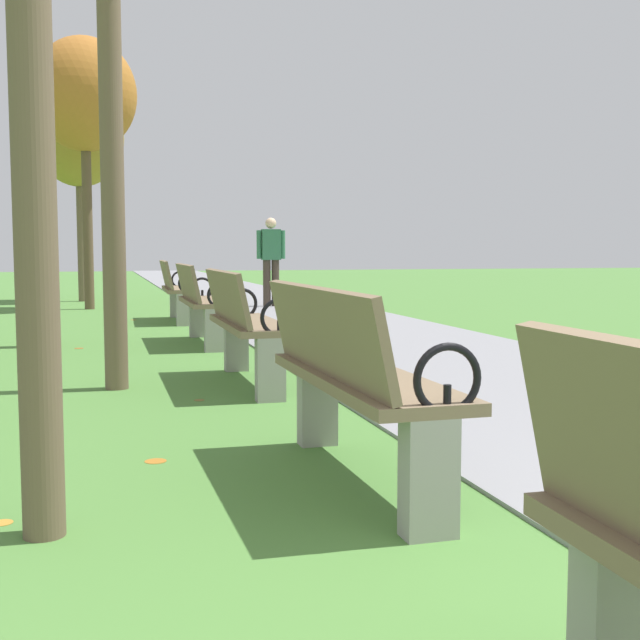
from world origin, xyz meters
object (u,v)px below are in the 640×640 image
object	(u,v)px
park_bench_4	(200,301)
tree_4	(85,96)
park_bench_2	(352,378)
park_bench_5	(176,289)
tree_5	(79,139)
park_bench_3	(244,323)
pedestrian_walking	(271,257)

from	to	relation	value
park_bench_4	tree_4	world-z (taller)	tree_4
park_bench_2	tree_4	xyz separation A→B (m)	(-1.26, 11.50, 3.24)
park_bench_5	tree_4	distance (m)	4.53
park_bench_4	tree_5	bearing A→B (deg)	99.78
tree_4	tree_5	world-z (taller)	tree_4
park_bench_4	tree_4	xyz separation A→B (m)	(-1.26, 5.87, 3.24)
park_bench_3	tree_4	size ratio (longest dim) A/B	0.34
park_bench_4	park_bench_5	world-z (taller)	same
pedestrian_walking	tree_4	bearing A→B (deg)	173.86
tree_4	park_bench_4	bearing A→B (deg)	-77.87
park_bench_3	park_bench_4	size ratio (longest dim) A/B	1.00
park_bench_2	pedestrian_walking	world-z (taller)	pedestrian_walking
tree_5	park_bench_2	bearing A→B (deg)	-84.16
park_bench_5	tree_4	bearing A→B (deg)	113.51
park_bench_3	tree_4	world-z (taller)	tree_4
park_bench_2	pedestrian_walking	size ratio (longest dim) A/B	0.99
park_bench_2	tree_4	bearing A→B (deg)	96.26
park_bench_4	park_bench_5	xyz separation A→B (m)	(0.00, 2.97, 0.00)
park_bench_4	pedestrian_walking	distance (m)	5.88
park_bench_2	park_bench_5	xyz separation A→B (m)	(0.00, 8.60, 0.00)
park_bench_5	pedestrian_walking	bearing A→B (deg)	52.41
park_bench_4	park_bench_5	distance (m)	2.97
park_bench_4	park_bench_5	bearing A→B (deg)	90.00
park_bench_4	tree_5	distance (m)	8.79
park_bench_2	park_bench_4	size ratio (longest dim) A/B	1.00
tree_5	pedestrian_walking	bearing A→B (deg)	-38.44
park_bench_4	tree_5	world-z (taller)	tree_5
park_bench_5	tree_5	distance (m)	6.10
park_bench_2	park_bench_4	bearing A→B (deg)	90.00
tree_4	park_bench_5	bearing A→B (deg)	-66.49
park_bench_4	tree_5	xyz separation A→B (m)	(-1.41, 8.21, 2.79)
park_bench_4	pedestrian_walking	size ratio (longest dim) A/B	0.99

